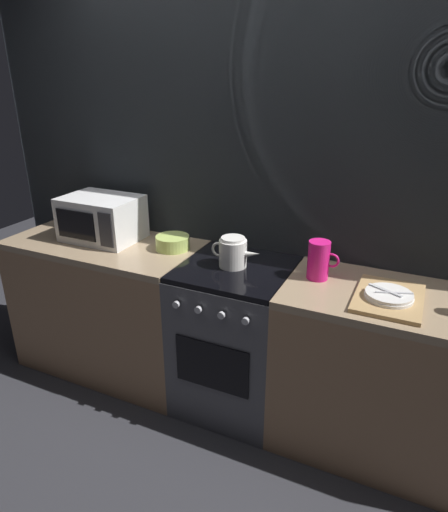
# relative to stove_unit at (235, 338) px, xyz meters

# --- Properties ---
(ground_plane) EXTENTS (8.00, 8.00, 0.00)m
(ground_plane) POSITION_rel_stove_unit_xyz_m (0.00, 0.00, -0.45)
(ground_plane) COLOR #2D2D33
(back_wall) EXTENTS (3.60, 0.05, 2.40)m
(back_wall) POSITION_rel_stove_unit_xyz_m (0.00, 0.32, 0.75)
(back_wall) COLOR gray
(back_wall) RESTS_ON ground_plane
(counter_left) EXTENTS (1.20, 0.60, 0.90)m
(counter_left) POSITION_rel_stove_unit_xyz_m (-0.90, 0.00, 0.00)
(counter_left) COLOR #997251
(counter_left) RESTS_ON ground_plane
(stove_unit) EXTENTS (0.60, 0.63, 0.90)m
(stove_unit) POSITION_rel_stove_unit_xyz_m (0.00, 0.00, 0.00)
(stove_unit) COLOR #4C4C51
(stove_unit) RESTS_ON ground_plane
(counter_right) EXTENTS (1.20, 0.60, 0.90)m
(counter_right) POSITION_rel_stove_unit_xyz_m (0.90, 0.00, 0.00)
(counter_right) COLOR #997251
(counter_right) RESTS_ON ground_plane
(microwave) EXTENTS (0.46, 0.35, 0.27)m
(microwave) POSITION_rel_stove_unit_xyz_m (-0.93, 0.05, 0.59)
(microwave) COLOR white
(microwave) RESTS_ON counter_left
(kettle) EXTENTS (0.28, 0.15, 0.17)m
(kettle) POSITION_rel_stove_unit_xyz_m (-0.02, -0.00, 0.53)
(kettle) COLOR white
(kettle) RESTS_ON stove_unit
(mixing_bowl) EXTENTS (0.20, 0.20, 0.08)m
(mixing_bowl) POSITION_rel_stove_unit_xyz_m (-0.44, 0.08, 0.49)
(mixing_bowl) COLOR #B7D166
(mixing_bowl) RESTS_ON counter_left
(pitcher) EXTENTS (0.16, 0.11, 0.20)m
(pitcher) POSITION_rel_stove_unit_xyz_m (0.44, 0.05, 0.55)
(pitcher) COLOR #E5197A
(pitcher) RESTS_ON counter_right
(dish_pile) EXTENTS (0.30, 0.40, 0.06)m
(dish_pile) POSITION_rel_stove_unit_xyz_m (0.80, -0.06, 0.47)
(dish_pile) COLOR tan
(dish_pile) RESTS_ON counter_right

